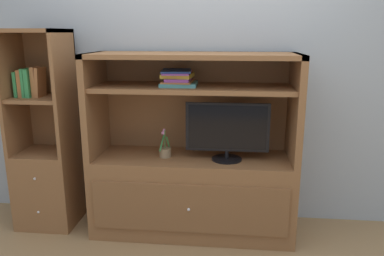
{
  "coord_description": "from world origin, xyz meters",
  "views": [
    {
      "loc": [
        0.29,
        -2.46,
        1.61
      ],
      "look_at": [
        0.0,
        0.35,
        0.89
      ],
      "focal_mm": 35.2,
      "sensor_mm": 36.0,
      "label": 1
    }
  ],
  "objects": [
    {
      "name": "upright_book_row",
      "position": [
        -1.31,
        0.4,
        1.22
      ],
      "size": [
        0.21,
        0.17,
        0.24
      ],
      "color": "#338C4C",
      "rests_on": "bookshelf_tall"
    },
    {
      "name": "potted_plant",
      "position": [
        -0.22,
        0.37,
        0.69
      ],
      "size": [
        0.09,
        0.14,
        0.23
      ],
      "color": "#8C7251",
      "rests_on": "media_console"
    },
    {
      "name": "media_console",
      "position": [
        0.0,
        0.41,
        0.48
      ],
      "size": [
        1.61,
        0.57,
        1.46
      ],
      "color": "brown",
      "rests_on": "ground_plane"
    },
    {
      "name": "ground_plane",
      "position": [
        0.0,
        0.0,
        0.0
      ],
      "size": [
        8.0,
        8.0,
        0.0
      ],
      "primitive_type": "plane",
      "color": "#99754C"
    },
    {
      "name": "bookshelf_tall",
      "position": [
        -1.24,
        0.41,
        0.55
      ],
      "size": [
        0.47,
        0.43,
        1.64
      ],
      "color": "brown",
      "rests_on": "ground_plane"
    },
    {
      "name": "painted_rear_wall",
      "position": [
        0.0,
        0.75,
        1.4
      ],
      "size": [
        6.0,
        0.1,
        2.8
      ],
      "primitive_type": "cube",
      "color": "#9EA8B2",
      "rests_on": "ground_plane"
    },
    {
      "name": "tv_monitor",
      "position": [
        0.27,
        0.35,
        0.88
      ],
      "size": [
        0.64,
        0.24,
        0.45
      ],
      "color": "black",
      "rests_on": "media_console"
    },
    {
      "name": "magazine_stack",
      "position": [
        -0.11,
        0.4,
        1.27
      ],
      "size": [
        0.29,
        0.34,
        0.12
      ],
      "color": "teal",
      "rests_on": "media_console"
    }
  ]
}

